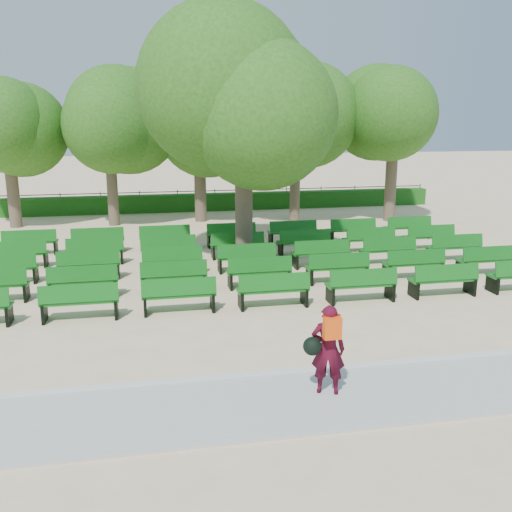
{
  "coord_description": "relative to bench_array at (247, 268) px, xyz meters",
  "views": [
    {
      "loc": [
        -2.75,
        -16.2,
        4.9
      ],
      "look_at": [
        0.25,
        -1.0,
        1.1
      ],
      "focal_mm": 40.0,
      "sensor_mm": 36.0,
      "label": 1
    }
  ],
  "objects": [
    {
      "name": "person",
      "position": [
        -0.14,
        -8.72,
        0.82
      ],
      "size": [
        0.82,
        0.57,
        1.65
      ],
      "rotation": [
        0.0,
        0.0,
        2.81
      ],
      "color": "#440919",
      "rests_on": "ground"
    },
    {
      "name": "hedge",
      "position": [
        -0.43,
        12.52,
        0.35
      ],
      "size": [
        26.0,
        0.7,
        0.9
      ],
      "primitive_type": "cube",
      "color": "#1B5A17",
      "rests_on": "ground"
    },
    {
      "name": "fence",
      "position": [
        -0.43,
        12.92,
        -0.1
      ],
      "size": [
        26.0,
        0.1,
        1.02
      ],
      "primitive_type": null,
      "color": "black",
      "rests_on": "ground"
    },
    {
      "name": "tree_among",
      "position": [
        0.07,
        0.96,
        4.76
      ],
      "size": [
        5.26,
        5.26,
        7.25
      ],
      "color": "brown",
      "rests_on": "ground"
    },
    {
      "name": "tree_line",
      "position": [
        -0.43,
        8.52,
        -0.1
      ],
      "size": [
        21.8,
        6.8,
        7.04
      ],
      "primitive_type": null,
      "color": "#2F671B",
      "rests_on": "ground"
    },
    {
      "name": "bench_array",
      "position": [
        0.0,
        0.0,
        0.0
      ],
      "size": [
        1.89,
        0.59,
        1.19
      ],
      "rotation": [
        0.0,
        0.0,
        -0.0
      ],
      "color": "#116317",
      "rests_on": "ground"
    },
    {
      "name": "ground",
      "position": [
        -0.43,
        -1.48,
        -0.1
      ],
      "size": [
        120.0,
        120.0,
        0.0
      ],
      "primitive_type": "plane",
      "color": "beige"
    },
    {
      "name": "curb",
      "position": [
        -0.43,
        -7.73,
        -0.05
      ],
      "size": [
        30.0,
        0.12,
        0.1
      ],
      "primitive_type": "cube",
      "color": "silver",
      "rests_on": "ground"
    },
    {
      "name": "paving",
      "position": [
        -0.43,
        -8.88,
        -0.07
      ],
      "size": [
        30.0,
        2.2,
        0.06
      ],
      "primitive_type": "cube",
      "color": "#B7B7B2",
      "rests_on": "ground"
    }
  ]
}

